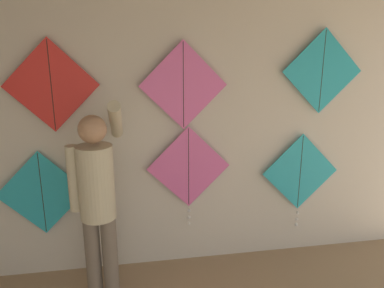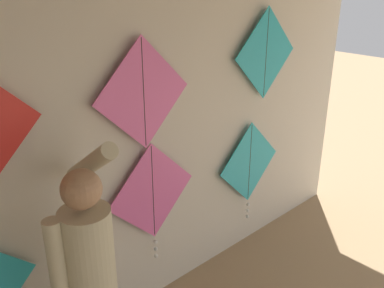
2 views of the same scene
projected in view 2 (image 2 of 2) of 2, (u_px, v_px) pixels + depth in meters
back_panel at (144, 149)px, 3.29m from camera, size 5.32×0.06×2.80m
shopkeeper at (90, 274)px, 2.51m from camera, size 0.46×0.60×1.82m
kite_1 at (153, 195)px, 3.37m from camera, size 0.83×0.04×1.04m
kite_2 at (250, 165)px, 4.16m from camera, size 0.83×0.04×1.04m
kite_4 at (143, 94)px, 3.02m from camera, size 0.83×0.01×0.83m
kite_5 at (266, 54)px, 3.85m from camera, size 0.83×0.01×0.83m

